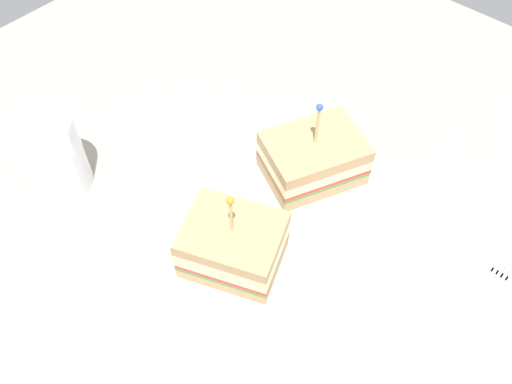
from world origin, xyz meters
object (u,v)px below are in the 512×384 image
(sandwich_half_front, at_px, (313,158))
(sandwich_half_back, at_px, (233,245))
(plate, at_px, (256,207))
(fork, at_px, (485,296))
(drink_glass, at_px, (52,157))
(napkin, at_px, (481,338))

(sandwich_half_front, distance_m, sandwich_half_back, 0.14)
(sandwich_half_front, height_order, sandwich_half_back, sandwich_half_front)
(plate, height_order, fork, plate)
(sandwich_half_back, height_order, fork, sandwich_half_back)
(sandwich_half_front, relative_size, fork, 0.96)
(plate, bearing_deg, fork, 106.62)
(drink_glass, distance_m, napkin, 0.46)
(sandwich_half_back, bearing_deg, drink_glass, -77.22)
(sandwich_half_back, relative_size, drink_glass, 1.21)
(fork, bearing_deg, plate, -73.38)
(napkin, height_order, fork, fork)
(sandwich_half_front, relative_size, drink_glass, 1.33)
(sandwich_half_back, relative_size, napkin, 1.22)
(sandwich_half_front, height_order, napkin, sandwich_half_front)
(drink_glass, relative_size, napkin, 1.01)
(drink_glass, relative_size, fork, 0.72)
(sandwich_half_front, xyz_separation_m, fork, (0.00, 0.21, -0.04))
(plate, bearing_deg, sandwich_half_back, 23.93)
(napkin, relative_size, fork, 0.71)
(napkin, bearing_deg, sandwich_half_back, -66.90)
(plate, distance_m, sandwich_half_front, 0.08)
(plate, relative_size, napkin, 3.16)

